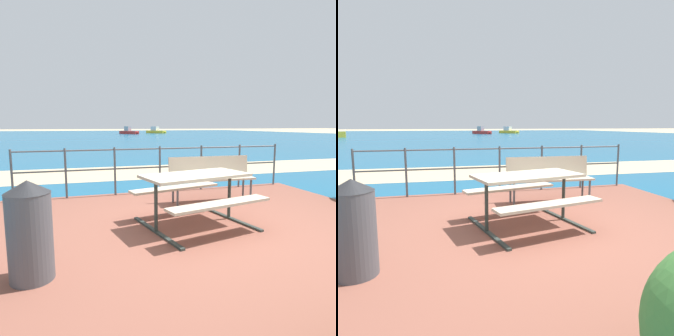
# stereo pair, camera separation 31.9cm
# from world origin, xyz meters

# --- Properties ---
(ground_plane) EXTENTS (240.00, 240.00, 0.00)m
(ground_plane) POSITION_xyz_m (0.00, 0.00, 0.00)
(ground_plane) COLOR tan
(patio_paving) EXTENTS (6.40, 5.20, 0.06)m
(patio_paving) POSITION_xyz_m (0.00, 0.00, 0.03)
(patio_paving) COLOR brown
(patio_paving) RESTS_ON ground
(sea_water) EXTENTS (90.00, 90.00, 0.01)m
(sea_water) POSITION_xyz_m (0.00, 40.00, 0.01)
(sea_water) COLOR #145B84
(sea_water) RESTS_ON ground
(beach_strip) EXTENTS (54.04, 3.77, 0.01)m
(beach_strip) POSITION_xyz_m (0.00, 5.79, 0.01)
(beach_strip) COLOR tan
(beach_strip) RESTS_ON ground
(picnic_table) EXTENTS (1.80, 1.71, 0.77)m
(picnic_table) POSITION_xyz_m (-0.10, 0.16, 0.64)
(picnic_table) COLOR #BCAD93
(picnic_table) RESTS_ON patio_paving
(park_bench) EXTENTS (1.66, 0.47, 0.87)m
(park_bench) POSITION_xyz_m (0.74, 1.43, 0.59)
(park_bench) COLOR #BCAD93
(park_bench) RESTS_ON patio_paving
(railing_fence) EXTENTS (5.94, 0.04, 1.02)m
(railing_fence) POSITION_xyz_m (0.00, 2.48, 0.69)
(railing_fence) COLOR #4C5156
(railing_fence) RESTS_ON patio_paving
(trash_bin) EXTENTS (0.42, 0.42, 0.97)m
(trash_bin) POSITION_xyz_m (-2.18, -0.84, 0.55)
(trash_bin) COLOR #4C4C51
(trash_bin) RESTS_ON patio_paving
(boat_mid) EXTENTS (3.07, 4.44, 1.34)m
(boat_mid) POSITION_xyz_m (7.17, 49.21, 0.43)
(boat_mid) COLOR red
(boat_mid) RESTS_ON sea_water
(boat_far) EXTENTS (3.34, 4.23, 1.30)m
(boat_far) POSITION_xyz_m (12.93, 52.36, 0.45)
(boat_far) COLOR yellow
(boat_far) RESTS_ON sea_water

